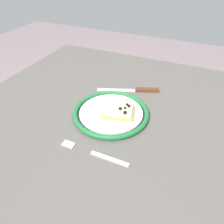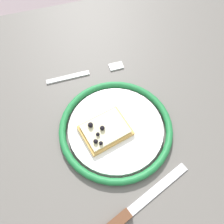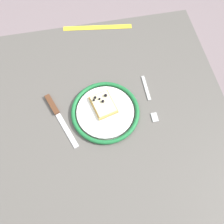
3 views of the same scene
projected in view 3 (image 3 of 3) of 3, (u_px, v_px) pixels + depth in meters
ground_plane at (106, 165)px, 1.54m from camera, size 6.00×6.00×0.00m
dining_table at (102, 129)px, 0.97m from camera, size 0.96×0.96×0.72m
plate at (105, 112)px, 0.90m from camera, size 0.25×0.25×0.02m
pizza_slice_near at (103, 104)px, 0.90m from camera, size 0.10×0.12×0.03m
knife at (56, 111)px, 0.91m from camera, size 0.10×0.23×0.01m
fork at (149, 98)px, 0.93m from camera, size 0.02×0.20×0.00m
measuring_tape at (98, 27)px, 1.09m from camera, size 0.30×0.07×0.00m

